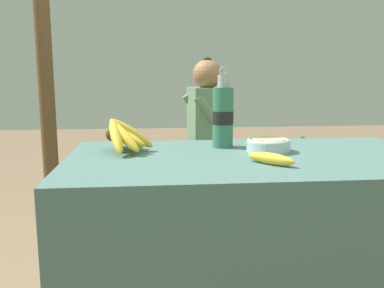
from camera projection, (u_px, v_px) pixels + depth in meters
market_counter at (251, 242)px, 1.59m from camera, size 1.40×0.76×0.69m
banana_bunch_ripe at (123, 135)px, 1.60m from camera, size 0.20×0.30×0.15m
serving_bowl at (268, 144)px, 1.61m from camera, size 0.17×0.17×0.05m
water_bottle at (223, 116)px, 1.69m from camera, size 0.09×0.09×0.33m
loose_banana_front at (271, 159)px, 1.38m from camera, size 0.15×0.16×0.04m
wooden_bench at (242, 166)px, 2.84m from camera, size 1.51×0.32×0.43m
seated_vendor at (200, 128)px, 2.72m from camera, size 0.44×0.41×1.10m
banana_bunch_green at (306, 145)px, 2.87m from camera, size 0.16×0.29×0.15m
support_post_near at (43, 43)px, 2.72m from camera, size 0.11×0.11×2.40m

